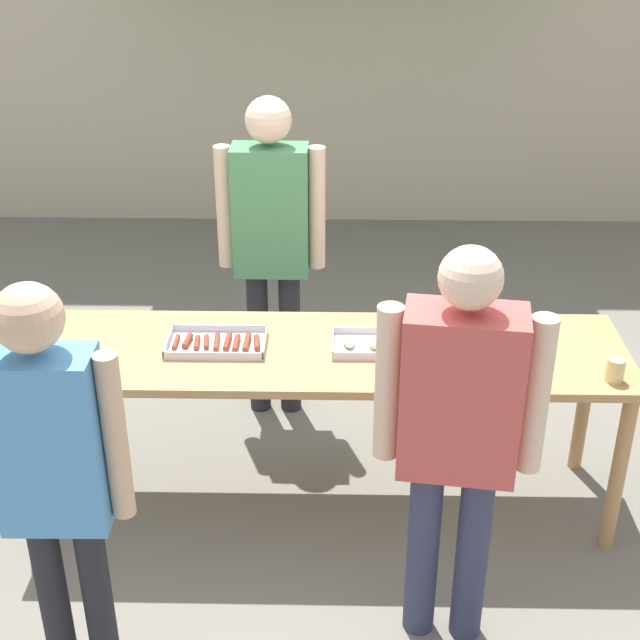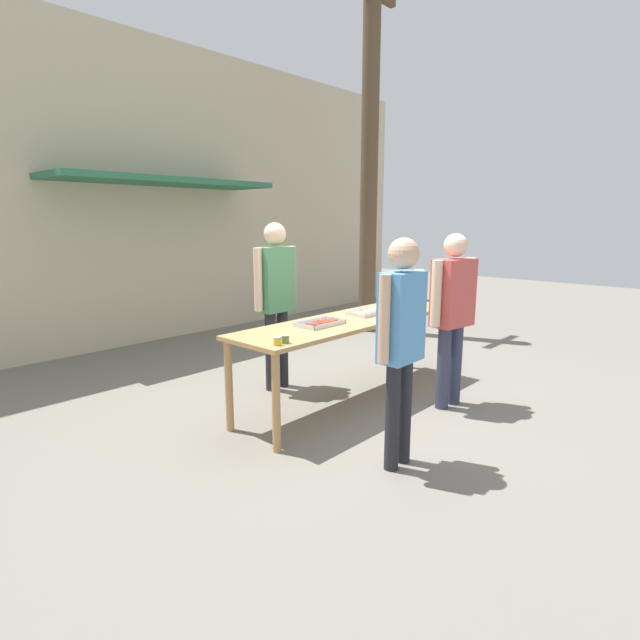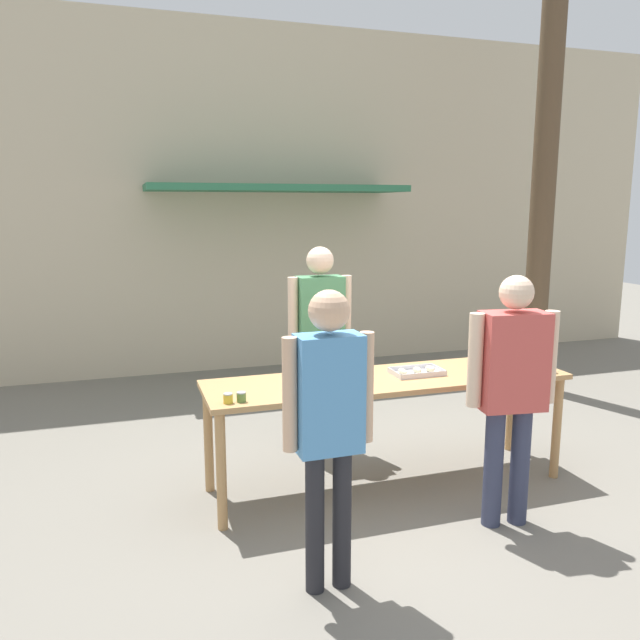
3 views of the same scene
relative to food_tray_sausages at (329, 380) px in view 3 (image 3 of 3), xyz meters
The scene contains 12 objects.
ground_plane 1.01m from the food_tray_sausages, ahead, with size 24.00×24.00×0.00m, color slate.
building_facade_back 4.22m from the food_tray_sausages, 83.19° to the left, with size 12.00×1.11×4.50m.
serving_table 0.49m from the food_tray_sausages, ahead, with size 2.84×0.75×0.88m.
food_tray_sausages is the anchor object (origin of this frame).
food_tray_buns 0.73m from the food_tray_sausages, ahead, with size 0.40×0.25×0.06m.
condiment_jar_mustard 0.86m from the food_tray_sausages, 161.20° to the right, with size 0.06×0.06×0.07m.
condiment_jar_ketchup 0.77m from the food_tray_sausages, 159.17° to the right, with size 0.06×0.06×0.07m.
beer_cup 1.77m from the food_tray_sausages, ahead, with size 0.08×0.08×0.11m.
person_server_behind_table 0.89m from the food_tray_sausages, 76.82° to the left, with size 0.58×0.24×1.84m.
person_customer_holding_hotdog 1.26m from the food_tray_sausages, 108.99° to the right, with size 0.53×0.23×1.74m.
person_customer_with_cup 1.32m from the food_tray_sausages, 40.22° to the right, with size 0.62×0.30×1.74m.
utility_pole 4.35m from the food_tray_sausages, 30.50° to the left, with size 1.10×0.28×5.95m.
Camera 3 is at (-1.94, -4.27, 2.18)m, focal length 35.00 mm.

